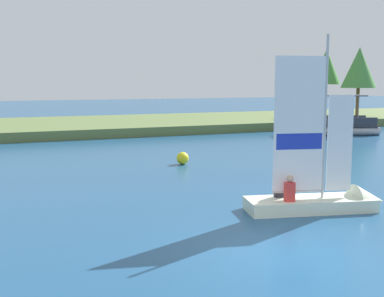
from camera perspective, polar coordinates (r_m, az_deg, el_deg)
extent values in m
plane|color=navy|center=(11.13, 11.43, -12.15)|extent=(200.00, 200.00, 0.00)
cube|color=#5B703D|center=(39.57, -14.20, 2.58)|extent=(80.00, 13.92, 0.67)
cylinder|color=brown|center=(48.74, 15.49, 5.61)|extent=(0.36, 0.36, 2.96)
cone|color=#47893D|center=(48.73, 15.63, 9.33)|extent=(2.75, 2.75, 3.37)
cylinder|color=brown|center=(47.31, 19.03, 5.22)|extent=(0.31, 0.31, 2.64)
cone|color=#47893D|center=(47.30, 19.20, 9.05)|extent=(3.17, 3.17, 3.70)
cube|color=brown|center=(39.52, 16.79, 2.29)|extent=(1.60, 4.54, 0.40)
cube|color=silver|center=(14.77, 13.79, -6.44)|extent=(3.97, 2.07, 0.38)
cone|color=silver|center=(15.60, 20.23, -5.94)|extent=(1.18, 1.29, 1.10)
cylinder|color=#B7B7BC|center=(14.52, 15.50, 3.56)|extent=(0.08, 0.08, 4.76)
cube|color=white|center=(14.22, 12.64, 2.82)|extent=(1.51, 0.39, 3.89)
cube|color=#1E33B2|center=(14.27, 12.58, 0.83)|extent=(1.36, 0.36, 0.47)
cube|color=white|center=(14.81, 17.12, 0.60)|extent=(0.77, 0.21, 2.84)
cylinder|color=#B7B7BC|center=(14.52, 12.41, -4.98)|extent=(1.52, 0.42, 0.06)
cube|color=red|center=(14.14, 11.50, -5.05)|extent=(0.32, 0.26, 0.56)
sphere|color=tan|center=(14.06, 11.54, -3.51)|extent=(0.20, 0.20, 0.20)
cube|color=#26262D|center=(14.60, 10.31, -4.72)|extent=(0.32, 0.26, 0.51)
sphere|color=tan|center=(14.52, 10.34, -3.32)|extent=(0.20, 0.20, 0.20)
cylinder|color=#B2B2B7|center=(38.02, 15.93, 2.27)|extent=(5.98, 2.82, 0.60)
cylinder|color=#B2B2B7|center=(36.30, 16.79, 1.99)|extent=(5.98, 2.82, 0.60)
cube|color=#2D333D|center=(37.13, 16.37, 2.67)|extent=(6.42, 4.42, 0.10)
cube|color=#2D333D|center=(38.16, 15.88, 3.34)|extent=(5.34, 2.18, 0.60)
cube|color=#2D333D|center=(36.05, 16.93, 3.06)|extent=(5.34, 2.18, 0.60)
cylinder|color=#B2B2B7|center=(37.67, 19.13, 4.30)|extent=(0.06, 0.06, 2.10)
cylinder|color=#B2B2B7|center=(36.52, 13.65, 4.41)|extent=(0.06, 0.06, 2.10)
cube|color=#333842|center=(37.01, 16.50, 6.04)|extent=(4.71, 3.56, 0.08)
sphere|color=yellow|center=(22.37, -1.12, -1.15)|extent=(0.57, 0.57, 0.57)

